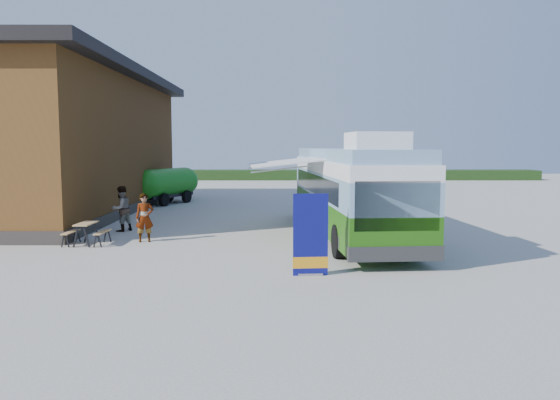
{
  "coord_description": "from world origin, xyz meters",
  "views": [
    {
      "loc": [
        1.15,
        -19.09,
        3.5
      ],
      "look_at": [
        1.18,
        2.12,
        1.4
      ],
      "focal_mm": 35.0,
      "sensor_mm": 36.0,
      "label": 1
    }
  ],
  "objects_px": {
    "person_a": "(145,218)",
    "slurry_tanker": "(166,184)",
    "picnic_table": "(86,228)",
    "banner": "(311,242)",
    "person_b": "(121,209)",
    "bus": "(350,188)"
  },
  "relations": [
    {
      "from": "person_b",
      "to": "banner",
      "type": "bearing_deg",
      "value": 80.67
    },
    {
      "from": "person_b",
      "to": "bus",
      "type": "bearing_deg",
      "value": 119.91
    },
    {
      "from": "person_a",
      "to": "slurry_tanker",
      "type": "height_order",
      "value": "slurry_tanker"
    },
    {
      "from": "banner",
      "to": "picnic_table",
      "type": "height_order",
      "value": "banner"
    },
    {
      "from": "slurry_tanker",
      "to": "picnic_table",
      "type": "bearing_deg",
      "value": -65.12
    },
    {
      "from": "person_b",
      "to": "picnic_table",
      "type": "bearing_deg",
      "value": 30.87
    },
    {
      "from": "picnic_table",
      "to": "person_a",
      "type": "relative_size",
      "value": 0.79
    },
    {
      "from": "banner",
      "to": "picnic_table",
      "type": "bearing_deg",
      "value": 144.39
    },
    {
      "from": "picnic_table",
      "to": "person_a",
      "type": "distance_m",
      "value": 2.04
    },
    {
      "from": "bus",
      "to": "slurry_tanker",
      "type": "distance_m",
      "value": 15.28
    },
    {
      "from": "bus",
      "to": "picnic_table",
      "type": "relative_size",
      "value": 9.2
    },
    {
      "from": "bus",
      "to": "banner",
      "type": "relative_size",
      "value": 5.8
    },
    {
      "from": "person_b",
      "to": "person_a",
      "type": "bearing_deg",
      "value": 69.46
    },
    {
      "from": "bus",
      "to": "banner",
      "type": "height_order",
      "value": "bus"
    },
    {
      "from": "picnic_table",
      "to": "slurry_tanker",
      "type": "height_order",
      "value": "slurry_tanker"
    },
    {
      "from": "picnic_table",
      "to": "person_b",
      "type": "distance_m",
      "value": 3.16
    },
    {
      "from": "person_a",
      "to": "slurry_tanker",
      "type": "bearing_deg",
      "value": 81.81
    },
    {
      "from": "picnic_table",
      "to": "person_a",
      "type": "bearing_deg",
      "value": 19.2
    },
    {
      "from": "picnic_table",
      "to": "slurry_tanker",
      "type": "distance_m",
      "value": 13.84
    },
    {
      "from": "picnic_table",
      "to": "person_b",
      "type": "bearing_deg",
      "value": 84.77
    },
    {
      "from": "picnic_table",
      "to": "slurry_tanker",
      "type": "xyz_separation_m",
      "value": [
        -0.0,
        13.82,
        0.65
      ]
    },
    {
      "from": "bus",
      "to": "banner",
      "type": "distance_m",
      "value": 6.9
    }
  ]
}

